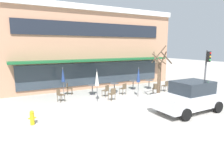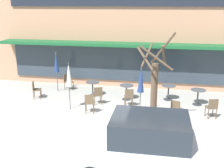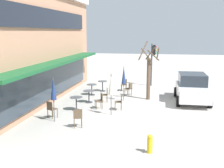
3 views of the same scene
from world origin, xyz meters
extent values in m
plane|color=#ADA8A0|center=(0.00, 0.00, 0.00)|extent=(80.00, 80.00, 0.00)
cube|color=tan|center=(0.00, 10.00, 3.53)|extent=(16.34, 8.00, 7.06)
cube|color=#19592D|center=(0.00, 5.45, 2.55)|extent=(13.89, 1.10, 0.16)
cube|color=#2D3842|center=(0.00, 5.94, 1.35)|extent=(13.07, 0.10, 1.90)
cylinder|color=#333338|center=(4.04, 3.69, 0.01)|extent=(0.44, 0.44, 0.03)
cylinder|color=#333338|center=(4.04, 3.69, 0.38)|extent=(0.07, 0.07, 0.70)
cylinder|color=#4C4C51|center=(4.04, 3.69, 0.74)|extent=(0.70, 0.70, 0.03)
cylinder|color=#333338|center=(-1.24, 4.03, 0.01)|extent=(0.44, 0.44, 0.03)
cylinder|color=#333338|center=(-1.24, 4.03, 0.38)|extent=(0.07, 0.07, 0.70)
cylinder|color=#4C4C51|center=(-1.24, 4.03, 0.74)|extent=(0.70, 0.70, 0.03)
cylinder|color=#333338|center=(2.66, 4.15, 0.01)|extent=(0.44, 0.44, 0.03)
cylinder|color=#333338|center=(2.66, 4.15, 0.38)|extent=(0.07, 0.07, 0.70)
cylinder|color=#4C4C51|center=(2.66, 4.15, 0.74)|extent=(0.70, 0.70, 0.03)
cylinder|color=#333338|center=(0.59, 3.80, 0.01)|extent=(0.44, 0.44, 0.03)
cylinder|color=#333338|center=(0.59, 3.80, 0.38)|extent=(0.07, 0.07, 0.70)
cylinder|color=#4C4C51|center=(0.59, 3.80, 0.74)|extent=(0.70, 0.70, 0.03)
cylinder|color=#4C4C51|center=(-1.77, 1.96, 1.10)|extent=(0.04, 0.04, 2.20)
cone|color=silver|center=(-1.77, 1.96, 1.65)|extent=(0.28, 0.28, 1.10)
cylinder|color=#4C4C51|center=(-3.37, 4.48, 1.10)|extent=(0.04, 0.04, 2.20)
cone|color=navy|center=(-3.37, 4.48, 1.65)|extent=(0.28, 0.28, 1.10)
cylinder|color=#4C4C51|center=(1.46, 1.75, 1.10)|extent=(0.04, 0.04, 2.20)
cone|color=navy|center=(1.46, 1.75, 1.65)|extent=(0.28, 0.28, 1.10)
cylinder|color=brown|center=(2.94, 1.88, 0.23)|extent=(0.04, 0.04, 0.45)
cylinder|color=brown|center=(3.24, 1.73, 0.23)|extent=(0.04, 0.04, 0.45)
cylinder|color=brown|center=(2.78, 1.57, 0.23)|extent=(0.04, 0.04, 0.45)
cylinder|color=brown|center=(3.09, 1.42, 0.23)|extent=(0.04, 0.04, 0.45)
cube|color=brown|center=(3.01, 1.65, 0.47)|extent=(0.54, 0.54, 0.04)
cube|color=brown|center=(2.93, 1.49, 0.69)|extent=(0.38, 0.22, 0.40)
cylinder|color=brown|center=(-3.82, 3.33, 0.23)|extent=(0.04, 0.04, 0.45)
cylinder|color=brown|center=(-3.71, 3.01, 0.23)|extent=(0.04, 0.04, 0.45)
cylinder|color=brown|center=(-4.14, 3.22, 0.23)|extent=(0.04, 0.04, 0.45)
cylinder|color=brown|center=(-4.03, 2.90, 0.23)|extent=(0.04, 0.04, 0.45)
cube|color=brown|center=(-3.92, 3.11, 0.47)|extent=(0.51, 0.51, 0.04)
cube|color=brown|center=(-4.09, 3.05, 0.69)|extent=(0.17, 0.39, 0.40)
cylinder|color=brown|center=(-2.59, 4.88, 0.23)|extent=(0.04, 0.04, 0.45)
cylinder|color=brown|center=(-2.74, 4.57, 0.23)|extent=(0.04, 0.04, 0.45)
cylinder|color=brown|center=(-2.90, 5.02, 0.23)|extent=(0.04, 0.04, 0.45)
cylinder|color=brown|center=(-3.05, 4.72, 0.23)|extent=(0.04, 0.04, 0.45)
cube|color=brown|center=(-2.82, 4.80, 0.47)|extent=(0.53, 0.53, 0.04)
cube|color=brown|center=(-2.98, 4.88, 0.69)|extent=(0.21, 0.38, 0.40)
cylinder|color=brown|center=(-0.92, 2.97, 0.23)|extent=(0.04, 0.04, 0.45)
cylinder|color=brown|center=(-0.61, 3.11, 0.23)|extent=(0.04, 0.04, 0.45)
cylinder|color=brown|center=(-0.78, 2.66, 0.23)|extent=(0.04, 0.04, 0.45)
cylinder|color=brown|center=(-0.47, 2.80, 0.23)|extent=(0.04, 0.04, 0.45)
cube|color=brown|center=(-0.70, 2.88, 0.47)|extent=(0.53, 0.53, 0.04)
cube|color=brown|center=(-0.62, 2.72, 0.69)|extent=(0.38, 0.21, 0.40)
cylinder|color=brown|center=(0.61, 3.00, 0.23)|extent=(0.04, 0.04, 0.45)
cylinder|color=brown|center=(0.94, 3.08, 0.23)|extent=(0.04, 0.04, 0.45)
cylinder|color=brown|center=(0.70, 2.67, 0.23)|extent=(0.04, 0.04, 0.45)
cylinder|color=brown|center=(1.03, 2.75, 0.23)|extent=(0.04, 0.04, 0.45)
cube|color=brown|center=(0.82, 2.87, 0.47)|extent=(0.49, 0.49, 0.04)
cube|color=brown|center=(0.87, 2.70, 0.69)|extent=(0.40, 0.14, 0.40)
cylinder|color=brown|center=(-0.97, 1.87, 0.23)|extent=(0.04, 0.04, 0.45)
cylinder|color=brown|center=(-0.64, 1.94, 0.23)|extent=(0.04, 0.04, 0.45)
cylinder|color=brown|center=(-0.91, 1.54, 0.23)|extent=(0.04, 0.04, 0.45)
cylinder|color=brown|center=(-0.57, 1.61, 0.23)|extent=(0.04, 0.04, 0.45)
cube|color=brown|center=(-0.77, 1.74, 0.47)|extent=(0.47, 0.47, 0.04)
cube|color=brown|center=(-0.74, 1.56, 0.69)|extent=(0.40, 0.12, 0.40)
cylinder|color=brown|center=(4.23, 2.28, 0.23)|extent=(0.04, 0.04, 0.45)
cylinder|color=brown|center=(4.56, 2.37, 0.23)|extent=(0.04, 0.04, 0.45)
cylinder|color=brown|center=(4.32, 1.95, 0.23)|extent=(0.04, 0.04, 0.45)
cylinder|color=brown|center=(4.65, 2.04, 0.23)|extent=(0.04, 0.04, 0.45)
cube|color=brown|center=(4.44, 2.16, 0.47)|extent=(0.49, 0.49, 0.04)
cube|color=brown|center=(4.49, 1.99, 0.69)|extent=(0.40, 0.14, 0.40)
cube|color=silver|center=(1.96, -2.49, 0.70)|extent=(4.23, 1.87, 0.76)
cube|color=#232B33|center=(2.11, -2.49, 1.42)|extent=(2.13, 1.63, 0.68)
cylinder|color=black|center=(0.65, -1.61, 0.32)|extent=(0.64, 0.23, 0.64)
cylinder|color=black|center=(3.25, -1.57, 0.32)|extent=(0.64, 0.23, 0.64)
cylinder|color=brown|center=(2.08, 0.23, 1.33)|extent=(0.24, 0.24, 2.67)
cylinder|color=brown|center=(2.36, 0.18, 2.96)|extent=(0.20, 0.64, 0.83)
cylinder|color=brown|center=(2.32, 0.63, 3.15)|extent=(0.88, 0.58, 1.22)
cylinder|color=brown|center=(1.78, 0.39, 2.94)|extent=(0.41, 0.70, 0.79)
cylinder|color=brown|center=(1.74, -0.06, 2.89)|extent=(0.67, 0.77, 0.71)
cylinder|color=brown|center=(2.14, -0.31, 2.96)|extent=(1.14, 0.20, 0.85)
camera|label=1|loc=(-7.11, -10.02, 3.67)|focal=32.00mm
camera|label=2|loc=(2.43, -9.57, 4.73)|focal=45.00mm
camera|label=3|loc=(-15.81, -0.68, 4.33)|focal=45.00mm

